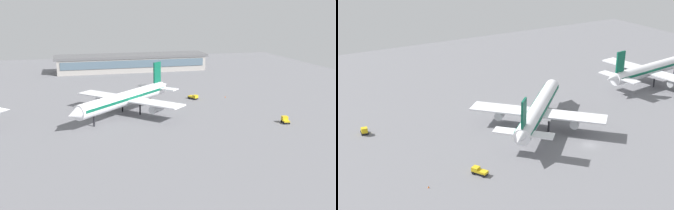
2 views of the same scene
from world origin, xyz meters
The scene contains 6 objects.
ground centered at (0.00, 0.00, 0.00)m, with size 288.00×288.00×0.00m, color slate.
terminal_building centered at (-23.40, -77.94, 4.94)m, with size 89.87×19.67×9.69m.
airplane_at_gate centered at (-5.55, 19.50, 6.15)m, with size 44.51×42.81×16.92m.
pushback_tractor centered at (-36.94, 1.71, 0.97)m, with size 3.81×4.77×1.90m.
baggage_tug centered at (-56.52, 42.95, 1.16)m, with size 2.59×3.43×2.30m.
safety_cone_near_gate centered at (-51.22, 2.10, 0.30)m, with size 0.44×0.44×0.60m, color #EA590C.
Camera 1 is at (14.51, 162.13, 39.95)m, focal length 43.58 mm.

